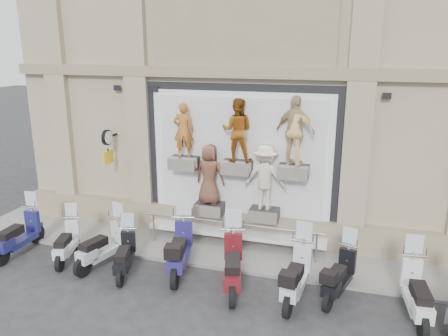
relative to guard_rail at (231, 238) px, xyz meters
The scene contains 15 objects.
ground 2.05m from the guard_rail, 90.00° to the right, with size 90.00×90.00×0.00m, color #2A2A2C.
sidewalk 0.44m from the guard_rail, 90.00° to the left, with size 16.00×2.20×0.08m, color gray.
building 7.46m from the guard_rail, 90.00° to the left, with size 14.00×8.60×12.00m, color tan, non-canonical shape.
shop_vitrine 2.09m from the guard_rail, 79.05° to the left, with size 5.60×0.83×4.30m.
guard_rail is the anchor object (origin of this frame).
clock_sign_bracket 4.57m from the guard_rail, behind, with size 0.10×0.80×1.02m.
scooter_a 5.80m from the guard_rail, 163.52° to the right, with size 0.57×1.96×1.59m, color navy, non-canonical shape.
scooter_b 4.38m from the guard_rail, 158.96° to the right, with size 0.50×1.72×1.40m, color silver, non-canonical shape.
scooter_c 3.40m from the guard_rail, 152.21° to the right, with size 0.55×1.89×1.54m, color #AAB1B8, non-canonical shape.
scooter_d 2.88m from the guard_rail, 141.31° to the right, with size 0.50×1.72×1.40m, color black, non-canonical shape.
scooter_e 1.69m from the guard_rail, 124.84° to the right, with size 0.62×2.14×1.74m, color navy, non-canonical shape.
scooter_f 1.83m from the guard_rail, 72.68° to the right, with size 0.62×2.11×1.72m, color #5A0F15, non-canonical shape.
scooter_g 2.68m from the guard_rail, 40.73° to the right, with size 0.58×2.00×1.63m, color silver, non-canonical shape.
scooter_h 3.25m from the guard_rail, 25.05° to the right, with size 0.53×1.83×1.49m, color black, non-canonical shape.
scooter_i 4.83m from the guard_rail, 20.93° to the right, with size 0.58×1.98×1.61m, color silver, non-canonical shape.
Camera 1 is at (2.97, -8.55, 5.52)m, focal length 35.00 mm.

